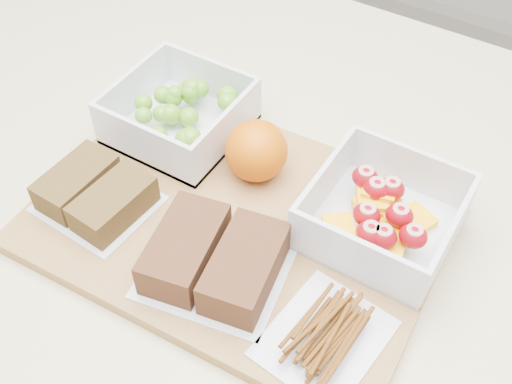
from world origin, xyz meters
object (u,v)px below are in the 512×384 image
(fruit_container, at_px, (382,216))
(orange, at_px, (256,151))
(cutting_board, at_px, (237,223))
(sandwich_bag_center, at_px, (215,259))
(pretzel_bag, at_px, (326,332))
(grape_container, at_px, (182,113))
(sandwich_bag_left, at_px, (95,194))

(fruit_container, distance_m, orange, 0.15)
(cutting_board, bearing_deg, fruit_container, 22.89)
(cutting_board, distance_m, sandwich_bag_center, 0.08)
(pretzel_bag, bearing_deg, sandwich_bag_center, 175.44)
(fruit_container, relative_size, sandwich_bag_center, 0.91)
(grape_container, height_order, pretzel_bag, grape_container)
(sandwich_bag_center, bearing_deg, cutting_board, 105.25)
(sandwich_bag_left, height_order, pretzel_bag, sandwich_bag_left)
(grape_container, distance_m, pretzel_bag, 0.32)
(sandwich_bag_center, xyz_separation_m, pretzel_bag, (0.13, -0.01, -0.01))
(sandwich_bag_center, bearing_deg, fruit_container, 48.47)
(sandwich_bag_left, bearing_deg, fruit_container, 24.71)
(orange, distance_m, pretzel_bag, 0.22)
(grape_container, distance_m, orange, 0.12)
(orange, bearing_deg, sandwich_bag_center, -75.14)
(orange, height_order, sandwich_bag_left, orange)
(fruit_container, bearing_deg, grape_container, 175.58)
(sandwich_bag_left, distance_m, sandwich_bag_center, 0.16)
(sandwich_bag_left, bearing_deg, pretzel_bag, -3.23)
(sandwich_bag_center, bearing_deg, sandwich_bag_left, 177.85)
(fruit_container, distance_m, pretzel_bag, 0.14)
(fruit_container, height_order, sandwich_bag_left, fruit_container)
(cutting_board, height_order, sandwich_bag_center, sandwich_bag_center)
(grape_container, xyz_separation_m, orange, (0.11, -0.02, 0.01))
(sandwich_bag_center, bearing_deg, pretzel_bag, -4.56)
(cutting_board, height_order, sandwich_bag_left, sandwich_bag_left)
(grape_container, relative_size, fruit_container, 0.99)
(pretzel_bag, bearing_deg, sandwich_bag_left, 176.77)
(fruit_container, bearing_deg, sandwich_bag_left, -155.29)
(orange, distance_m, sandwich_bag_left, 0.18)
(orange, bearing_deg, sandwich_bag_left, -132.93)
(cutting_board, relative_size, pretzel_bag, 3.31)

